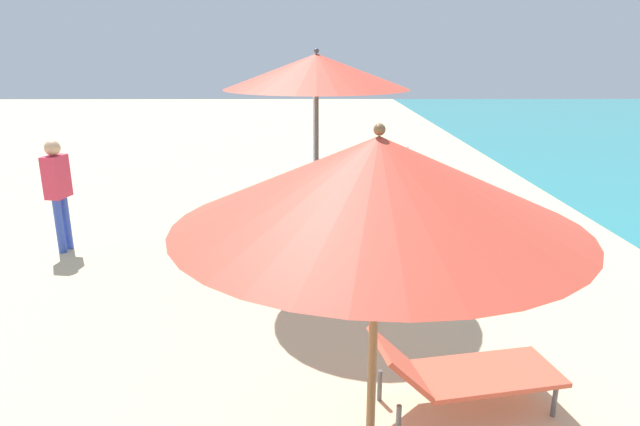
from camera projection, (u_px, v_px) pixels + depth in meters
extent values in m
cylinder|color=olive|center=(371.00, 392.00, 3.03)|extent=(0.05, 0.05, 1.95)
cone|color=#E54C38|center=(378.00, 182.00, 2.69)|extent=(2.07, 2.07, 0.45)
sphere|color=olive|center=(379.00, 129.00, 2.62)|extent=(0.06, 0.06, 0.06)
cube|color=#D8593F|center=(486.00, 373.00, 4.40)|extent=(1.24, 0.78, 0.04)
cube|color=#D8593F|center=(399.00, 362.00, 4.20)|extent=(0.48, 0.63, 0.38)
cylinder|color=#59595E|center=(522.00, 368.00, 4.76)|extent=(0.04, 0.04, 0.28)
cylinder|color=#59595E|center=(554.00, 401.00, 4.31)|extent=(0.04, 0.04, 0.28)
cylinder|color=#59595E|center=(380.00, 385.00, 4.51)|extent=(0.04, 0.04, 0.28)
cylinder|color=#59595E|center=(398.00, 422.00, 4.07)|extent=(0.04, 0.04, 0.28)
cylinder|color=#4C4C51|center=(317.00, 187.00, 6.75)|extent=(0.05, 0.05, 2.37)
cone|color=#E54C38|center=(317.00, 71.00, 6.36)|extent=(2.20, 2.20, 0.40)
sphere|color=#4C4C51|center=(316.00, 51.00, 6.29)|extent=(0.06, 0.06, 0.06)
cube|color=#D8593F|center=(390.00, 231.00, 8.20)|extent=(1.04, 0.80, 0.04)
cube|color=#D8593F|center=(352.00, 222.00, 8.05)|extent=(0.39, 0.70, 0.34)
cylinder|color=#59595E|center=(408.00, 231.00, 8.56)|extent=(0.04, 0.04, 0.19)
cylinder|color=#59595E|center=(420.00, 243.00, 8.03)|extent=(0.04, 0.04, 0.19)
cylinder|color=#59595E|center=(344.00, 235.00, 8.39)|extent=(0.04, 0.04, 0.19)
cylinder|color=#59595E|center=(352.00, 247.00, 7.86)|extent=(0.04, 0.04, 0.19)
cylinder|color=silver|center=(314.00, 143.00, 10.44)|extent=(0.05, 0.05, 2.22)
cone|color=white|center=(314.00, 73.00, 10.06)|extent=(2.24, 2.24, 0.42)
sphere|color=silver|center=(314.00, 59.00, 9.99)|extent=(0.06, 0.06, 0.06)
cube|color=#D8593F|center=(352.00, 173.00, 11.87)|extent=(1.00, 0.71, 0.04)
cube|color=#D8593F|center=(325.00, 166.00, 11.73)|extent=(0.39, 0.62, 0.31)
cylinder|color=#59595E|center=(366.00, 176.00, 12.19)|extent=(0.04, 0.04, 0.25)
cylinder|color=#59595E|center=(371.00, 181.00, 11.73)|extent=(0.04, 0.04, 0.25)
cylinder|color=#59595E|center=(322.00, 178.00, 12.04)|extent=(0.04, 0.04, 0.25)
cylinder|color=#59595E|center=(325.00, 183.00, 11.59)|extent=(0.04, 0.04, 0.25)
cube|color=#D8593F|center=(377.00, 203.00, 9.58)|extent=(1.23, 0.76, 0.04)
cube|color=#D8593F|center=(332.00, 194.00, 9.46)|extent=(0.48, 0.69, 0.33)
cylinder|color=#59595E|center=(400.00, 205.00, 9.93)|extent=(0.04, 0.04, 0.23)
cylinder|color=#59595E|center=(408.00, 214.00, 9.39)|extent=(0.04, 0.04, 0.23)
cylinder|color=#59595E|center=(328.00, 207.00, 9.81)|extent=(0.04, 0.04, 0.23)
cylinder|color=#59595E|center=(331.00, 216.00, 9.27)|extent=(0.04, 0.04, 0.23)
cylinder|color=#334CB2|center=(66.00, 222.00, 7.96)|extent=(0.11, 0.11, 0.80)
cylinder|color=#334CB2|center=(59.00, 226.00, 7.80)|extent=(0.11, 0.11, 0.80)
cube|color=#D8334C|center=(56.00, 177.00, 7.68)|extent=(0.27, 0.39, 0.60)
sphere|color=#D8A87F|center=(52.00, 148.00, 7.56)|extent=(0.22, 0.22, 0.22)
cube|color=#338C59|center=(397.00, 154.00, 14.59)|extent=(0.57, 0.58, 0.33)
cube|color=white|center=(398.00, 147.00, 14.53)|extent=(0.58, 0.60, 0.06)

